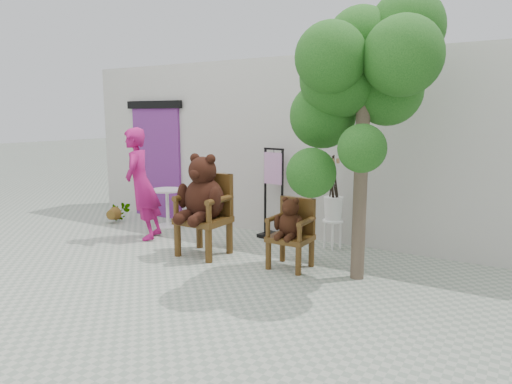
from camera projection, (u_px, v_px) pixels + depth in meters
The scene contains 11 objects.
ground_plane at pixel (194, 283), 5.64m from camera, with size 60.00×60.00×0.00m, color #959A8A.
back_wall at pixel (304, 147), 8.00m from camera, with size 9.00×1.00×3.00m, color beige.
doorway at pixel (157, 160), 9.16m from camera, with size 1.40×0.11×2.33m.
chair_big at pixel (204, 199), 6.65m from camera, with size 0.73×0.79×1.50m.
chair_small at pixel (291, 226), 6.12m from camera, with size 0.54×0.52×0.97m.
person at pixel (141, 184), 7.53m from camera, with size 0.67×0.44×1.84m, color #A1135F.
cafe_table at pixel (167, 203), 8.40m from camera, with size 0.60×0.60×0.70m.
display_stand at pixel (273, 204), 7.62m from camera, with size 0.50×0.42×1.51m.
stool_bucket at pixel (333, 208), 6.98m from camera, with size 0.32×0.32×1.45m.
tree at pixel (362, 76), 5.40m from camera, with size 1.92×1.66×3.51m.
potted_plant at pixel (117, 211), 8.80m from camera, with size 0.40×0.34×0.44m, color #123D10.
Camera 1 is at (3.45, -4.19, 2.04)m, focal length 32.00 mm.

